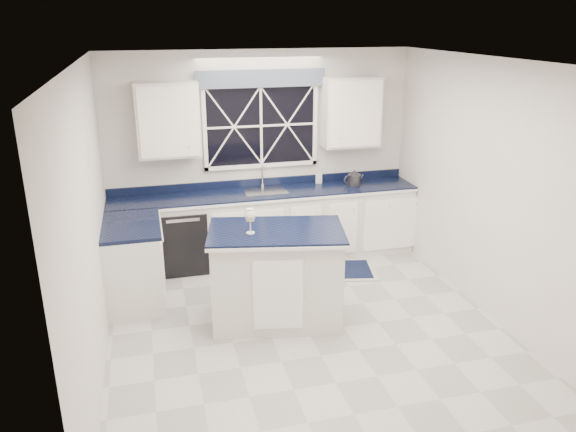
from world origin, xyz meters
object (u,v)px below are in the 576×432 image
object	(u,v)px
dishwasher	(183,238)
soap_bottle	(319,176)
faucet	(263,176)
wine_glass	(250,216)
kettle	(354,178)
island	(277,275)

from	to	relation	value
dishwasher	soap_bottle	xyz separation A→B (m)	(1.89, 0.22, 0.63)
faucet	soap_bottle	size ratio (longest dim) A/B	1.59
wine_glass	dishwasher	bearing A→B (deg)	109.67
dishwasher	faucet	bearing A→B (deg)	10.02
faucet	kettle	size ratio (longest dim) A/B	1.04
dishwasher	kettle	distance (m)	2.39
dishwasher	faucet	world-z (taller)	faucet
kettle	soap_bottle	xyz separation A→B (m)	(-0.42, 0.22, 0.00)
dishwasher	wine_glass	size ratio (longest dim) A/B	3.17
soap_bottle	island	bearing A→B (deg)	-119.58
dishwasher	wine_glass	world-z (taller)	wine_glass
dishwasher	wine_glass	bearing A→B (deg)	-70.33
dishwasher	wine_glass	distance (m)	1.90
kettle	soap_bottle	bearing A→B (deg)	146.58
faucet	soap_bottle	xyz separation A→B (m)	(0.79, 0.03, -0.06)
faucet	wine_glass	xyz separation A→B (m)	(-0.52, -1.82, 0.11)
wine_glass	soap_bottle	distance (m)	2.27
dishwasher	wine_glass	xyz separation A→B (m)	(0.58, -1.63, 0.80)
kettle	soap_bottle	world-z (taller)	kettle
kettle	island	bearing A→B (deg)	-138.26
wine_glass	faucet	bearing A→B (deg)	74.15
dishwasher	island	bearing A→B (deg)	-61.94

